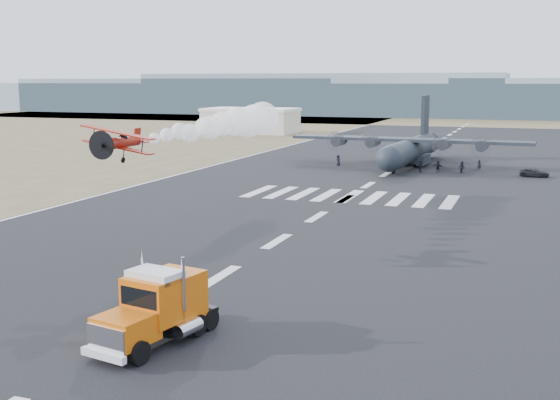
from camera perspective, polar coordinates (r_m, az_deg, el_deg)
The scene contains 21 objects.
ground at distance 41.21m, azimuth -12.02°, elevation -10.39°, with size 500.00×500.00×0.00m, color black.
scrub_far at distance 263.89m, azimuth 15.45°, elevation 6.27°, with size 500.00×80.00×0.00m, color brown.
runway_markings at distance 96.03m, azimuth 7.17°, elevation 1.21°, with size 60.00×260.00×0.01m, color silver, non-canonical shape.
ridge_seg_a at distance 363.74m, azimuth -16.67°, elevation 8.08°, with size 150.00×50.00×13.00m, color gray.
ridge_seg_b at distance 329.33m, azimuth -7.44°, elevation 8.45°, with size 150.00×50.00×15.00m, color gray.
ridge_seg_c at distance 305.07m, azimuth 3.60°, elevation 8.61°, with size 150.00×50.00×17.00m, color gray.
ridge_seg_d at distance 293.53m, azimuth 15.98°, elevation 7.83°, with size 150.00×50.00×13.00m, color gray.
hangar_left at distance 192.33m, azimuth -2.39°, elevation 6.50°, with size 24.50×14.50×6.70m.
semi_truck at distance 38.75m, azimuth -9.95°, elevation -8.53°, with size 4.37×9.17×4.03m.
aerobatic_biplane at distance 55.44m, azimuth -12.94°, elevation 4.64°, with size 6.03×5.42×2.75m.
smoke_trail at distance 77.65m, azimuth -2.93°, elevation 6.40°, with size 3.83×30.53×3.83m.
transport_aircraft at distance 119.50m, azimuth 10.60°, elevation 4.20°, with size 39.64×32.63×11.45m.
support_vehicle at distance 109.98m, azimuth 19.96°, elevation 2.08°, with size 1.98×4.30×1.19m, color black.
crew_a at distance 115.43m, azimuth 15.87°, elevation 2.75°, with size 0.61×0.50×1.67m, color black.
crew_b at distance 110.83m, azimuth 11.39°, elevation 2.68°, with size 0.86×0.53×1.76m, color black.
crew_c at distance 112.10m, azimuth 14.52°, elevation 2.58°, with size 1.01×0.47×1.56m, color black.
crew_d at distance 112.86m, azimuth 8.93°, elevation 2.84°, with size 0.95×0.49×1.62m, color black.
crew_e at distance 117.93m, azimuth 4.75°, elevation 3.24°, with size 0.85×0.52×1.75m, color black.
crew_f at distance 111.59m, azimuth 12.71°, elevation 2.69°, with size 1.69×0.55×1.82m, color black.
crew_g at distance 116.85m, azimuth 8.78°, elevation 3.09°, with size 0.61×0.50×1.68m, color black.
crew_h at distance 111.40m, azimuth 14.59°, elevation 2.60°, with size 0.88×0.54×1.81m, color black.
Camera 1 is at (20.81, -32.70, 13.98)m, focal length 45.00 mm.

